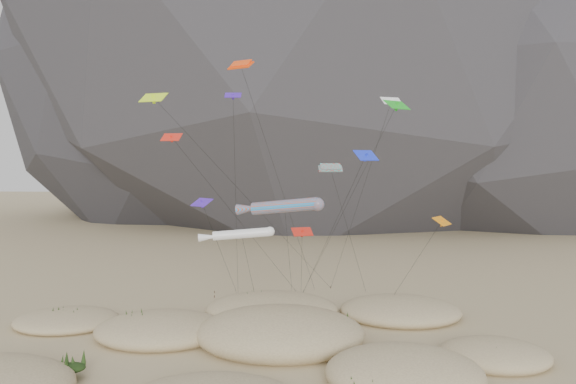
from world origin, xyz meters
name	(u,v)px	position (x,y,z in m)	size (l,w,h in m)	color
ground	(261,367)	(0.00, 0.00, 0.00)	(500.00, 500.00, 0.00)	#CCB789
dunes	(249,341)	(-1.50, 4.13, 0.71)	(49.05, 34.43, 4.12)	#CCB789
dune_grass	(265,340)	(-0.07, 3.96, 0.87)	(41.57, 27.75, 1.57)	black
kite_stakes	(295,296)	(1.51, 22.86, 0.15)	(20.44, 8.56, 0.30)	#3F2D1E
rainbow_tube_kite	(282,206)	(0.79, 11.08, 11.76)	(8.83, 14.12, 12.75)	#DC4517
white_tube_kite	(238,234)	(-3.10, 8.86, 9.30)	(7.12, 14.26, 10.01)	silver
orange_parafoil	(242,69)	(-3.04, 11.32, 25.03)	(8.29, 16.79, 25.86)	#FF440D
multi_parafoil	(331,169)	(5.57, 13.45, 15.31)	(5.83, 13.70, 15.93)	red
delta_kites	(294,152)	(1.96, 10.90, 17.06)	(29.04, 23.44, 23.13)	white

